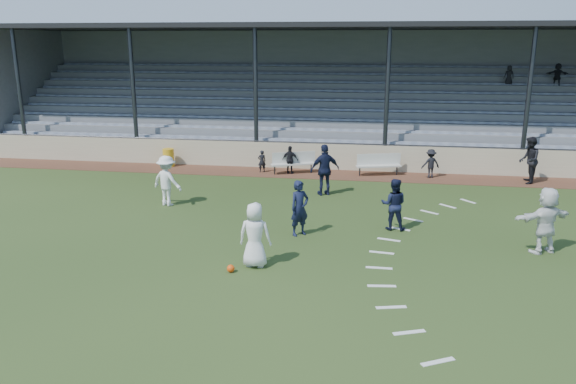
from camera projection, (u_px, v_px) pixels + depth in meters
The scene contains 19 objects.
ground at pixel (273, 262), 15.29m from camera, with size 90.00×90.00×0.00m, color #283C18.
cinder_track at pixel (316, 174), 25.30m from camera, with size 34.00×2.00×0.02m, color #4F2D1F.
retaining_wall at pixel (319, 157), 26.14m from camera, with size 34.00×0.18×1.20m, color #BAAD8F.
bench_left at pixel (293, 161), 25.33m from camera, with size 2.00×1.20×0.95m.
bench_right at pixel (379, 163), 24.94m from camera, with size 2.03×1.02×0.95m.
trash_bin at pixel (169, 158), 26.70m from camera, with size 0.53×0.53×0.85m, color gold.
football at pixel (231, 269), 14.56m from camera, with size 0.20×0.20×0.20m, color #E3470D.
player_white_lead at pixel (255, 235), 14.77m from camera, with size 0.86×0.56×1.75m, color white.
player_navy_lead at pixel (300, 208), 17.17m from camera, with size 0.63×0.41×1.73m, color black.
player_navy_mid at pixel (394, 204), 17.70m from camera, with size 0.81×0.63×1.66m, color black.
player_white_wing at pixel (167, 181), 20.31m from camera, with size 1.19×0.68×1.84m, color white.
player_navy_wing at pixel (325, 170), 21.67m from camera, with size 1.17×0.49×1.99m, color black.
player_white_back at pixel (546, 220), 15.71m from camera, with size 1.77×0.56×1.91m, color white.
official at pixel (529, 160), 23.40m from camera, with size 0.95×0.74×1.96m, color black.
sub_left_near at pixel (262, 161), 25.49m from camera, with size 0.37×0.24×1.01m, color black.
sub_left_far at pixel (290, 160), 25.17m from camera, with size 0.74×0.31×1.26m, color black.
sub_right at pixel (431, 163), 24.44m from camera, with size 0.81×0.47×1.26m, color black.
grandstand at pixel (329, 110), 30.21m from camera, with size 34.60×9.00×6.61m.
penalty_arc at pixel (428, 271), 14.65m from camera, with size 3.89×14.63×0.01m.
Camera 1 is at (2.68, -14.02, 5.82)m, focal length 35.00 mm.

